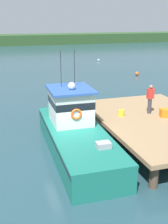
# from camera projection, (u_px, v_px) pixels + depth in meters

# --- Properties ---
(ground_plane) EXTENTS (200.00, 200.00, 0.00)m
(ground_plane) POSITION_uv_depth(u_px,v_px,m) (71.00, 151.00, 14.30)
(ground_plane) COLOR #23424C
(dock) EXTENTS (6.00, 9.00, 1.20)m
(dock) POSITION_uv_depth(u_px,v_px,m) (157.00, 121.00, 15.35)
(dock) COLOR #4C3D2D
(dock) RESTS_ON ground
(main_fishing_boat) EXTENTS (2.73, 9.84, 4.80)m
(main_fishing_boat) POSITION_uv_depth(u_px,v_px,m) (74.00, 130.00, 14.26)
(main_fishing_boat) COLOR #196B5B
(main_fishing_boat) RESTS_ON ground
(crate_stack_near_edge) EXTENTS (0.68, 0.55, 0.44)m
(crate_stack_near_edge) POSITION_uv_depth(u_px,v_px,m) (166.00, 113.00, 15.52)
(crate_stack_near_edge) COLOR orange
(crate_stack_near_edge) RESTS_ON dock
(bait_bucket) EXTENTS (0.32, 0.32, 0.34)m
(bait_bucket) POSITION_uv_depth(u_px,v_px,m) (121.00, 113.00, 15.66)
(bait_bucket) COLOR yellow
(bait_bucket) RESTS_ON dock
(deckhand_by_the_boat) EXTENTS (0.36, 0.22, 1.63)m
(deckhand_by_the_boat) POSITION_uv_depth(u_px,v_px,m) (150.00, 99.00, 15.90)
(deckhand_by_the_boat) COLOR #383842
(deckhand_by_the_boat) RESTS_ON dock
(mooring_buoy_spare_mooring) EXTENTS (0.43, 0.43, 0.43)m
(mooring_buoy_spare_mooring) POSITION_uv_depth(u_px,v_px,m) (137.00, 74.00, 32.98)
(mooring_buoy_spare_mooring) COLOR #EA5B19
(mooring_buoy_spare_mooring) RESTS_ON ground
(mooring_buoy_channel_marker) EXTENTS (0.32, 0.32, 0.32)m
(mooring_buoy_channel_marker) POSITION_uv_depth(u_px,v_px,m) (99.00, 60.00, 44.00)
(mooring_buoy_channel_marker) COLOR silver
(mooring_buoy_channel_marker) RESTS_ON ground
(far_shoreline) EXTENTS (120.00, 8.00, 2.40)m
(far_shoreline) POSITION_uv_depth(u_px,v_px,m) (5.00, 40.00, 70.03)
(far_shoreline) COLOR #284723
(far_shoreline) RESTS_ON ground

